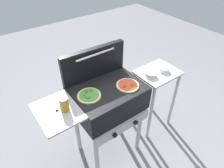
# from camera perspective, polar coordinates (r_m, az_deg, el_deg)

# --- Properties ---
(ground_plane) EXTENTS (8.00, 8.00, 0.00)m
(ground_plane) POSITION_cam_1_polar(r_m,az_deg,el_deg) (2.45, -0.99, -17.60)
(ground_plane) COLOR gray
(grill) EXTENTS (0.96, 0.53, 0.90)m
(grill) POSITION_cam_1_polar(r_m,az_deg,el_deg) (1.87, -1.51, -4.74)
(grill) COLOR black
(grill) RESTS_ON ground_plane
(grill_lid_open) EXTENTS (0.63, 0.09, 0.30)m
(grill_lid_open) POSITION_cam_1_polar(r_m,az_deg,el_deg) (1.84, -5.23, 5.99)
(grill_lid_open) COLOR black
(grill_lid_open) RESTS_ON grill
(pizza_veggie) EXTENTS (0.20, 0.20, 0.03)m
(pizza_veggie) POSITION_cam_1_polar(r_m,az_deg,el_deg) (1.70, -6.55, -3.25)
(pizza_veggie) COLOR #E0C17F
(pizza_veggie) RESTS_ON grill
(pizza_pepperoni) EXTENTS (0.21, 0.21, 0.03)m
(pizza_pepperoni) POSITION_cam_1_polar(r_m,az_deg,el_deg) (1.80, 4.48, -0.34)
(pizza_pepperoni) COLOR beige
(pizza_pepperoni) RESTS_ON grill
(sauce_jar) EXTENTS (0.07, 0.07, 0.12)m
(sauce_jar) POSITION_cam_1_polar(r_m,az_deg,el_deg) (1.58, -13.48, -5.61)
(sauce_jar) COLOR #B77A1E
(sauce_jar) RESTS_ON grill
(prep_table) EXTENTS (0.44, 0.36, 0.80)m
(prep_table) POSITION_cam_1_polar(r_m,az_deg,el_deg) (2.34, 12.14, -1.32)
(prep_table) COLOR #B2B2B7
(prep_table) RESTS_ON ground_plane
(topping_bowl_near) EXTENTS (0.10, 0.10, 0.04)m
(topping_bowl_near) POSITION_cam_1_polar(r_m,az_deg,el_deg) (2.22, 14.61, 3.99)
(topping_bowl_near) COLOR silver
(topping_bowl_near) RESTS_ON prep_table
(topping_bowl_far) EXTENTS (0.12, 0.12, 0.04)m
(topping_bowl_far) POSITION_cam_1_polar(r_m,az_deg,el_deg) (2.11, 10.96, 2.69)
(topping_bowl_far) COLOR silver
(topping_bowl_far) RESTS_ON prep_table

